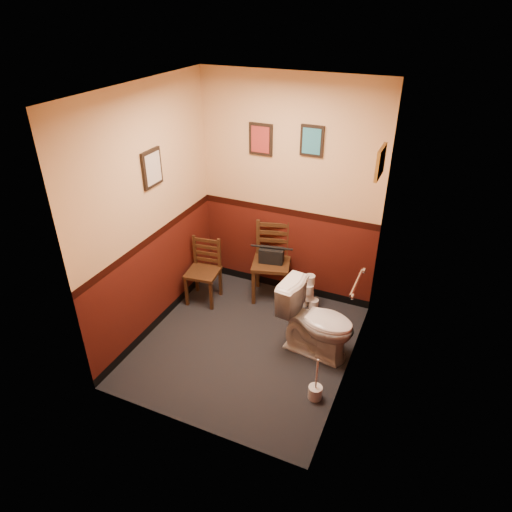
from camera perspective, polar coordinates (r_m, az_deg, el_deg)
The scene contains 17 objects.
floor at distance 5.16m, azimuth -1.14°, elevation -10.96°, with size 2.20×2.40×0.00m, color black.
ceiling at distance 3.95m, azimuth -1.55°, elevation 20.08°, with size 2.20×2.40×0.00m, color silver.
wall_back at distance 5.40m, azimuth 4.09°, elevation 7.85°, with size 2.20×2.70×0.00m, color #42120C.
wall_front at distance 3.50m, azimuth -9.63°, elevation -5.92°, with size 2.20×2.70×0.00m, color #42120C.
wall_left at distance 4.91m, azimuth -13.07°, elevation 4.78°, with size 2.40×2.70×0.00m, color #42120C.
wall_right at distance 4.11m, azimuth 12.76°, elevation -0.46°, with size 2.40×2.70×0.00m, color #42120C.
grab_bar at distance 4.53m, azimuth 12.51°, elevation -3.27°, with size 0.05×0.56×0.06m.
framed_print_back_a at distance 5.31m, azimuth 0.60°, elevation 14.38°, with size 0.28×0.04×0.36m.
framed_print_back_b at distance 5.10m, azimuth 7.00°, elevation 14.09°, with size 0.26×0.04×0.34m.
framed_print_left at distance 4.79m, azimuth -12.86°, elevation 10.63°, with size 0.04×0.30×0.38m.
framed_print_right at distance 4.37m, azimuth 15.27°, elevation 11.24°, with size 0.04×0.34×0.28m.
toilet at distance 4.86m, azimuth 7.63°, elevation -8.13°, with size 0.46×0.81×0.80m, color white.
toilet_brush at distance 4.58m, azimuth 7.41°, elevation -16.45°, with size 0.14×0.14×0.48m.
chair_left at distance 5.67m, azimuth -6.53°, elevation -1.87°, with size 0.42×0.42×0.81m.
chair_right at distance 5.67m, azimuth 1.98°, elevation -0.69°, with size 0.56×0.56×0.97m.
handbag at distance 5.58m, azimuth 1.95°, elevation 0.10°, with size 0.32×0.20×0.22m.
tp_stack at distance 5.64m, azimuth 6.61°, elevation -4.71°, with size 0.26×0.16×0.45m.
Camera 1 is at (1.66, -3.52, 3.38)m, focal length 32.00 mm.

